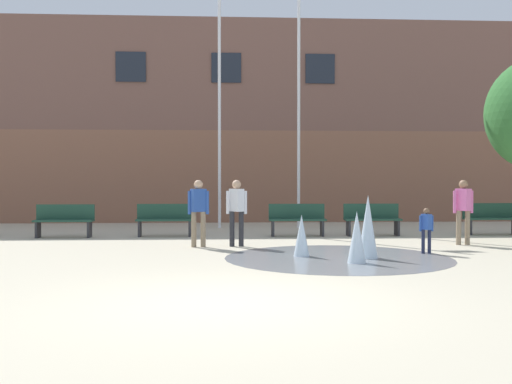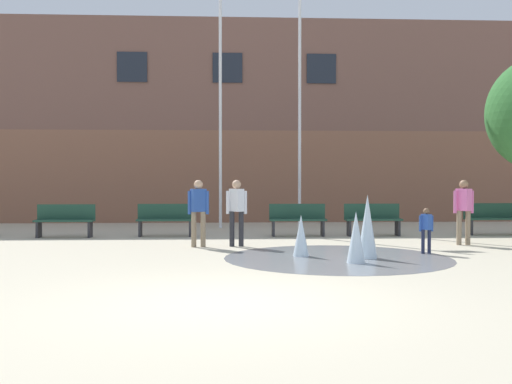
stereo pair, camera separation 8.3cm
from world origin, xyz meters
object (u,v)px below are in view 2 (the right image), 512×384
Objects in this scene: park_bench_left_of_flagpoles at (65,220)px; adult_watching at (237,207)px; park_bench_under_left_flagpole at (166,219)px; flagpole_left at (221,86)px; park_bench_far_right at (492,218)px; adult_in_red at (464,207)px; teen_by_trashcan at (198,208)px; child_running at (426,227)px; flagpole_right at (300,80)px; park_bench_near_trashcan at (373,219)px; park_bench_center at (298,219)px.

adult_watching is at bearing -28.09° from park_bench_left_of_flagpoles.
flagpole_left reaches higher than park_bench_under_left_flagpole.
park_bench_far_right is at bearing -107.85° from adult_watching.
adult_in_red is at bearing -125.93° from park_bench_far_right.
teen_by_trashcan is at bearing -34.38° from park_bench_left_of_flagpoles.
child_running reaches higher than park_bench_under_left_flagpole.
adult_watching is 6.68m from flagpole_left.
flagpole_left is 2.64m from flagpole_right.
park_bench_left_of_flagpoles is 1.62× the size of child_running.
flagpole_left reaches higher than adult_watching.
flagpole_left is at bearing -33.49° from adult_watching.
park_bench_far_right is 7.97m from adult_watching.
park_bench_near_trashcan is 1.01× the size of adult_in_red.
flagpole_right is at bearing 34.06° from park_bench_under_left_flagpole.
flagpole_left reaches higher than adult_in_red.
park_bench_center and park_bench_near_trashcan have the same top height.
teen_by_trashcan is (-6.46, -0.12, 0.00)m from adult_in_red.
flagpole_left reaches higher than park_bench_left_of_flagpoles.
adult_watching is (-1.78, -2.54, 0.45)m from park_bench_center.
flagpole_left is (4.30, 2.99, 4.21)m from park_bench_left_of_flagpoles.
adult_in_red is at bearing -42.58° from flagpole_left.
park_bench_under_left_flagpole is at bearing -179.90° from park_bench_far_right.
adult_watching is (-5.55, -0.03, 0.00)m from adult_in_red.
adult_watching reaches higher than park_bench_near_trashcan.
park_bench_left_of_flagpoles is 0.18× the size of flagpole_left.
adult_in_red is (3.77, -2.50, 0.45)m from park_bench_center.
child_running is (-3.42, -4.32, 0.10)m from park_bench_far_right.
flagpole_left is 0.95× the size of flagpole_right.
child_running is at bearing -57.93° from flagpole_left.
park_bench_far_right is at bearing -19.60° from flagpole_left.
park_bench_left_of_flagpoles is at bearing -179.12° from park_bench_far_right.
child_running is 8.54m from flagpole_right.
park_bench_far_right is 1.01× the size of adult_in_red.
park_bench_near_trashcan is at bearing -94.79° from adult_watching.
flagpole_right is at bearing 23.36° from park_bench_left_of_flagpoles.
park_bench_left_of_flagpoles is at bearing -145.17° from flagpole_left.
park_bench_under_left_flagpole is (2.75, 0.17, 0.00)m from park_bench_left_of_flagpoles.
park_bench_near_trashcan and park_bench_far_right have the same top height.
adult_watching reaches higher than park_bench_far_right.
park_bench_under_left_flagpole and park_bench_center have the same top height.
park_bench_center is 1.01× the size of adult_in_red.
child_running is (6.02, -4.30, 0.10)m from park_bench_under_left_flagpole.
adult_in_red and adult_watching have the same top height.
adult_in_red is (7.51, -2.65, 0.45)m from park_bench_under_left_flagpole.
park_bench_under_left_flagpole is at bearing -118.76° from flagpole_left.
child_running is at bearing -128.39° from park_bench_far_right.
child_running is 0.62× the size of adult_watching.
teen_by_trashcan is 0.17× the size of flagpole_right.
park_bench_near_trashcan is (8.64, 0.03, 0.00)m from park_bench_left_of_flagpoles.
child_running is 4.39m from adult_watching.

